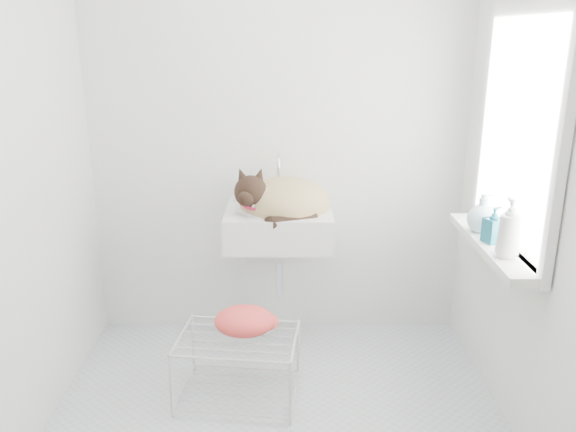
{
  "coord_description": "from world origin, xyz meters",
  "views": [
    {
      "loc": [
        0.04,
        -2.35,
        1.78
      ],
      "look_at": [
        0.05,
        0.5,
        0.88
      ],
      "focal_mm": 36.31,
      "sensor_mm": 36.0,
      "label": 1
    }
  ],
  "objects_px": {
    "wire_rack": "(238,371)",
    "bottle_a": "(506,257)",
    "sink": "(279,208)",
    "bottle_b": "(492,242)",
    "bottle_c": "(481,231)",
    "cat": "(281,202)"
  },
  "relations": [
    {
      "from": "cat",
      "to": "wire_rack",
      "type": "distance_m",
      "value": 0.92
    },
    {
      "from": "wire_rack",
      "to": "bottle_c",
      "type": "bearing_deg",
      "value": 5.92
    },
    {
      "from": "sink",
      "to": "bottle_b",
      "type": "distance_m",
      "value": 1.14
    },
    {
      "from": "bottle_b",
      "to": "cat",
      "type": "bearing_deg",
      "value": 151.44
    },
    {
      "from": "bottle_a",
      "to": "bottle_b",
      "type": "bearing_deg",
      "value": 90.0
    },
    {
      "from": "bottle_a",
      "to": "cat",
      "type": "bearing_deg",
      "value": 143.74
    },
    {
      "from": "cat",
      "to": "bottle_c",
      "type": "height_order",
      "value": "cat"
    },
    {
      "from": "cat",
      "to": "bottle_b",
      "type": "bearing_deg",
      "value": -32.85
    },
    {
      "from": "sink",
      "to": "cat",
      "type": "height_order",
      "value": "cat"
    },
    {
      "from": "sink",
      "to": "bottle_c",
      "type": "relative_size",
      "value": 3.1
    },
    {
      "from": "bottle_a",
      "to": "bottle_b",
      "type": "height_order",
      "value": "bottle_a"
    },
    {
      "from": "wire_rack",
      "to": "bottle_a",
      "type": "height_order",
      "value": "bottle_a"
    },
    {
      "from": "bottle_b",
      "to": "bottle_c",
      "type": "distance_m",
      "value": 0.16
    },
    {
      "from": "wire_rack",
      "to": "bottle_a",
      "type": "xyz_separation_m",
      "value": [
        1.2,
        -0.22,
        0.7
      ]
    },
    {
      "from": "wire_rack",
      "to": "bottle_c",
      "type": "distance_m",
      "value": 1.39
    },
    {
      "from": "sink",
      "to": "wire_rack",
      "type": "relative_size",
      "value": 1.02
    },
    {
      "from": "bottle_c",
      "to": "wire_rack",
      "type": "bearing_deg",
      "value": -174.08
    },
    {
      "from": "cat",
      "to": "bottle_a",
      "type": "xyz_separation_m",
      "value": [
        0.99,
        -0.72,
        -0.04
      ]
    },
    {
      "from": "cat",
      "to": "bottle_a",
      "type": "relative_size",
      "value": 2.38
    },
    {
      "from": "cat",
      "to": "bottle_a",
      "type": "bearing_deg",
      "value": -40.56
    },
    {
      "from": "sink",
      "to": "cat",
      "type": "distance_m",
      "value": 0.05
    },
    {
      "from": "bottle_b",
      "to": "bottle_a",
      "type": "bearing_deg",
      "value": -90.0
    }
  ]
}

